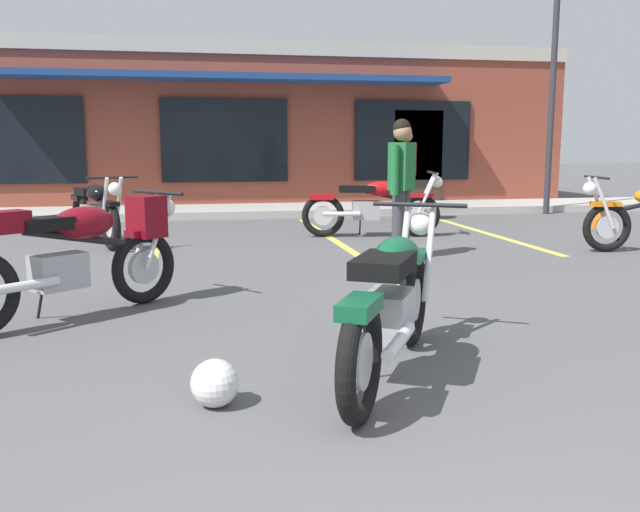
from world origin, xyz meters
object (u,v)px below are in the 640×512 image
(motorcycle_black_cruiser, at_px, (80,252))
(person_in_black_shirt, at_px, (406,168))
(motorcycle_silver_naked, at_px, (95,211))
(helmet_on_pavement, at_px, (215,383))
(traffic_cone, at_px, (601,212))
(person_in_shorts_foreground, at_px, (402,180))
(parking_lot_lamp_post, at_px, (558,37))
(motorcycle_red_sportbike, at_px, (373,206))
(motorcycle_foreground_classic, at_px, (392,301))

(motorcycle_black_cruiser, height_order, person_in_black_shirt, person_in_black_shirt)
(motorcycle_silver_naked, relative_size, helmet_on_pavement, 7.67)
(motorcycle_black_cruiser, relative_size, traffic_cone, 3.29)
(person_in_black_shirt, bearing_deg, person_in_shorts_foreground, -108.83)
(motorcycle_black_cruiser, bearing_deg, parking_lot_lamp_post, 40.59)
(person_in_black_shirt, bearing_deg, motorcycle_silver_naked, -158.81)
(motorcycle_black_cruiser, height_order, traffic_cone, motorcycle_black_cruiser)
(motorcycle_silver_naked, xyz_separation_m, person_in_shorts_foreground, (3.79, -2.00, 0.49))
(motorcycle_red_sportbike, distance_m, person_in_black_shirt, 2.36)
(motorcycle_black_cruiser, xyz_separation_m, parking_lot_lamp_post, (7.90, 6.77, 2.86))
(motorcycle_foreground_classic, relative_size, motorcycle_red_sportbike, 0.91)
(person_in_black_shirt, xyz_separation_m, helmet_on_pavement, (-3.79, -8.39, -0.82))
(motorcycle_foreground_classic, bearing_deg, helmet_on_pavement, -164.83)
(motorcycle_foreground_classic, xyz_separation_m, parking_lot_lamp_post, (5.88, 8.64, 2.93))
(motorcycle_red_sportbike, relative_size, person_in_shorts_foreground, 1.25)
(person_in_black_shirt, height_order, person_in_shorts_foreground, same)
(traffic_cone, height_order, parking_lot_lamp_post, parking_lot_lamp_post)
(motorcycle_red_sportbike, height_order, traffic_cone, motorcycle_red_sportbike)
(person_in_black_shirt, xyz_separation_m, traffic_cone, (2.85, -1.65, -0.69))
(motorcycle_black_cruiser, relative_size, motorcycle_silver_naked, 0.87)
(motorcycle_red_sportbike, xyz_separation_m, traffic_cone, (4.01, 0.34, -0.20))
(person_in_black_shirt, height_order, helmet_on_pavement, person_in_black_shirt)
(motorcycle_red_sportbike, height_order, person_in_shorts_foreground, person_in_shorts_foreground)
(motorcycle_foreground_classic, bearing_deg, person_in_black_shirt, 71.38)
(motorcycle_black_cruiser, bearing_deg, helmet_on_pavement, -66.13)
(person_in_shorts_foreground, distance_m, helmet_on_pavement, 5.09)
(person_in_black_shirt, xyz_separation_m, parking_lot_lamp_post, (3.15, 0.54, 2.44))
(motorcycle_black_cruiser, distance_m, traffic_cone, 8.88)
(motorcycle_silver_naked, distance_m, helmet_on_pavement, 6.55)
(motorcycle_red_sportbike, bearing_deg, motorcycle_foreground_classic, -104.40)
(motorcycle_black_cruiser, relative_size, parking_lot_lamp_post, 0.33)
(motorcycle_foreground_classic, distance_m, person_in_black_shirt, 8.56)
(parking_lot_lamp_post, bearing_deg, motorcycle_silver_naked, -163.01)
(motorcycle_silver_naked, bearing_deg, motorcycle_black_cruiser, -84.61)
(helmet_on_pavement, relative_size, traffic_cone, 0.49)
(person_in_shorts_foreground, height_order, traffic_cone, person_in_shorts_foreground)
(motorcycle_foreground_classic, distance_m, traffic_cone, 8.54)
(person_in_shorts_foreground, xyz_separation_m, traffic_cone, (4.22, 2.35, -0.69))
(person_in_black_shirt, relative_size, helmet_on_pavement, 6.44)
(motorcycle_silver_naked, height_order, traffic_cone, motorcycle_silver_naked)
(motorcycle_red_sportbike, height_order, motorcycle_silver_naked, same)
(motorcycle_foreground_classic, xyz_separation_m, motorcycle_red_sportbike, (1.57, 6.11, 0.00))
(parking_lot_lamp_post, bearing_deg, motorcycle_red_sportbike, -149.58)
(motorcycle_red_sportbike, xyz_separation_m, parking_lot_lamp_post, (4.31, 2.53, 2.93))
(motorcycle_black_cruiser, height_order, parking_lot_lamp_post, parking_lot_lamp_post)
(motorcycle_silver_naked, xyz_separation_m, parking_lot_lamp_post, (8.30, 2.54, 2.93))
(motorcycle_foreground_classic, xyz_separation_m, motorcycle_silver_naked, (-2.42, 6.11, 0.00))
(motorcycle_black_cruiser, bearing_deg, motorcycle_red_sportbike, 49.74)
(motorcycle_red_sportbike, relative_size, person_in_black_shirt, 1.25)
(helmet_on_pavement, distance_m, traffic_cone, 9.47)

